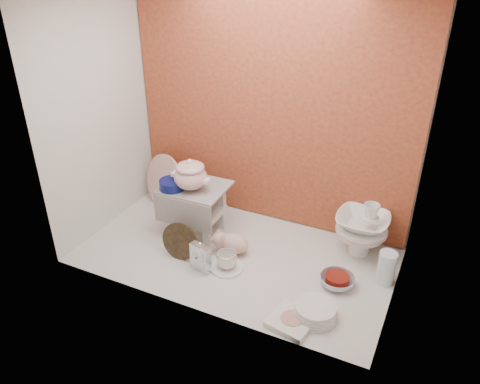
{
  "coord_description": "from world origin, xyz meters",
  "views": [
    {
      "loc": [
        1.02,
        -2.07,
        1.72
      ],
      "look_at": [
        0.02,
        0.02,
        0.42
      ],
      "focal_mm": 36.22,
      "sensor_mm": 36.0,
      "label": 1
    }
  ],
  "objects_px": {
    "blue_white_vase": "(204,194)",
    "porcelain_tower": "(362,228)",
    "floral_platter": "(164,181)",
    "dinner_plate_stack": "(315,311)",
    "gold_rim_teacup": "(227,260)",
    "crystal_bowl": "(337,281)",
    "plush_pig": "(234,243)",
    "soup_tureen": "(190,174)",
    "step_stool": "(196,209)",
    "mantel_clock": "(201,256)"
  },
  "relations": [
    {
      "from": "step_stool",
      "to": "crystal_bowl",
      "type": "height_order",
      "value": "step_stool"
    },
    {
      "from": "plush_pig",
      "to": "porcelain_tower",
      "type": "distance_m",
      "value": 0.75
    },
    {
      "from": "blue_white_vase",
      "to": "porcelain_tower",
      "type": "xyz_separation_m",
      "value": [
        1.06,
        -0.03,
        0.05
      ]
    },
    {
      "from": "blue_white_vase",
      "to": "mantel_clock",
      "type": "height_order",
      "value": "blue_white_vase"
    },
    {
      "from": "soup_tureen",
      "to": "mantel_clock",
      "type": "distance_m",
      "value": 0.49
    },
    {
      "from": "floral_platter",
      "to": "blue_white_vase",
      "type": "bearing_deg",
      "value": 11.66
    },
    {
      "from": "porcelain_tower",
      "to": "gold_rim_teacup",
      "type": "bearing_deg",
      "value": -143.17
    },
    {
      "from": "step_stool",
      "to": "crystal_bowl",
      "type": "bearing_deg",
      "value": -9.4
    },
    {
      "from": "gold_rim_teacup",
      "to": "blue_white_vase",
      "type": "bearing_deg",
      "value": 130.2
    },
    {
      "from": "gold_rim_teacup",
      "to": "crystal_bowl",
      "type": "xyz_separation_m",
      "value": [
        0.6,
        0.13,
        -0.03
      ]
    },
    {
      "from": "mantel_clock",
      "to": "gold_rim_teacup",
      "type": "height_order",
      "value": "mantel_clock"
    },
    {
      "from": "blue_white_vase",
      "to": "plush_pig",
      "type": "xyz_separation_m",
      "value": [
        0.4,
        -0.35,
        -0.05
      ]
    },
    {
      "from": "mantel_clock",
      "to": "step_stool",
      "type": "bearing_deg",
      "value": 137.31
    },
    {
      "from": "gold_rim_teacup",
      "to": "crystal_bowl",
      "type": "bearing_deg",
      "value": 11.89
    },
    {
      "from": "plush_pig",
      "to": "porcelain_tower",
      "type": "xyz_separation_m",
      "value": [
        0.67,
        0.32,
        0.11
      ]
    },
    {
      "from": "step_stool",
      "to": "floral_platter",
      "type": "relative_size",
      "value": 1.02
    },
    {
      "from": "gold_rim_teacup",
      "to": "plush_pig",
      "type": "bearing_deg",
      "value": 101.43
    },
    {
      "from": "mantel_clock",
      "to": "plush_pig",
      "type": "distance_m",
      "value": 0.25
    },
    {
      "from": "plush_pig",
      "to": "gold_rim_teacup",
      "type": "bearing_deg",
      "value": -80.8
    },
    {
      "from": "dinner_plate_stack",
      "to": "crystal_bowl",
      "type": "distance_m",
      "value": 0.28
    },
    {
      "from": "gold_rim_teacup",
      "to": "crystal_bowl",
      "type": "relative_size",
      "value": 0.63
    },
    {
      "from": "dinner_plate_stack",
      "to": "floral_platter",
      "type": "bearing_deg",
      "value": 154.61
    },
    {
      "from": "soup_tureen",
      "to": "gold_rim_teacup",
      "type": "relative_size",
      "value": 2.02
    },
    {
      "from": "step_stool",
      "to": "crystal_bowl",
      "type": "xyz_separation_m",
      "value": [
        0.95,
        -0.13,
        -0.13
      ]
    },
    {
      "from": "blue_white_vase",
      "to": "plush_pig",
      "type": "distance_m",
      "value": 0.53
    },
    {
      "from": "step_stool",
      "to": "soup_tureen",
      "type": "relative_size",
      "value": 1.59
    },
    {
      "from": "step_stool",
      "to": "floral_platter",
      "type": "distance_m",
      "value": 0.41
    },
    {
      "from": "step_stool",
      "to": "soup_tureen",
      "type": "distance_m",
      "value": 0.26
    },
    {
      "from": "floral_platter",
      "to": "dinner_plate_stack",
      "type": "bearing_deg",
      "value": -25.39
    },
    {
      "from": "blue_white_vase",
      "to": "porcelain_tower",
      "type": "relative_size",
      "value": 0.69
    },
    {
      "from": "blue_white_vase",
      "to": "crystal_bowl",
      "type": "xyz_separation_m",
      "value": [
        1.03,
        -0.38,
        -0.09
      ]
    },
    {
      "from": "soup_tureen",
      "to": "blue_white_vase",
      "type": "bearing_deg",
      "value": 105.74
    },
    {
      "from": "blue_white_vase",
      "to": "gold_rim_teacup",
      "type": "xyz_separation_m",
      "value": [
        0.43,
        -0.51,
        -0.06
      ]
    },
    {
      "from": "soup_tureen",
      "to": "blue_white_vase",
      "type": "relative_size",
      "value": 1.0
    },
    {
      "from": "porcelain_tower",
      "to": "soup_tureen",
      "type": "bearing_deg",
      "value": -165.49
    },
    {
      "from": "soup_tureen",
      "to": "crystal_bowl",
      "type": "xyz_separation_m",
      "value": [
        0.95,
        -0.1,
        -0.39
      ]
    },
    {
      "from": "floral_platter",
      "to": "plush_pig",
      "type": "bearing_deg",
      "value": -23.68
    },
    {
      "from": "plush_pig",
      "to": "dinner_plate_stack",
      "type": "distance_m",
      "value": 0.68
    },
    {
      "from": "porcelain_tower",
      "to": "blue_white_vase",
      "type": "bearing_deg",
      "value": 178.39
    },
    {
      "from": "blue_white_vase",
      "to": "floral_platter",
      "type": "bearing_deg",
      "value": -168.34
    },
    {
      "from": "floral_platter",
      "to": "mantel_clock",
      "type": "distance_m",
      "value": 0.78
    },
    {
      "from": "soup_tureen",
      "to": "porcelain_tower",
      "type": "bearing_deg",
      "value": 14.51
    },
    {
      "from": "mantel_clock",
      "to": "plush_pig",
      "type": "height_order",
      "value": "mantel_clock"
    },
    {
      "from": "blue_white_vase",
      "to": "mantel_clock",
      "type": "xyz_separation_m",
      "value": [
        0.3,
        -0.58,
        -0.03
      ]
    },
    {
      "from": "mantel_clock",
      "to": "porcelain_tower",
      "type": "bearing_deg",
      "value": 49.93
    },
    {
      "from": "soup_tureen",
      "to": "blue_white_vase",
      "type": "distance_m",
      "value": 0.42
    },
    {
      "from": "crystal_bowl",
      "to": "soup_tureen",
      "type": "bearing_deg",
      "value": 174.28
    },
    {
      "from": "mantel_clock",
      "to": "crystal_bowl",
      "type": "relative_size",
      "value": 0.98
    },
    {
      "from": "floral_platter",
      "to": "step_stool",
      "type": "bearing_deg",
      "value": -27.62
    },
    {
      "from": "blue_white_vase",
      "to": "mantel_clock",
      "type": "bearing_deg",
      "value": -62.54
    }
  ]
}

